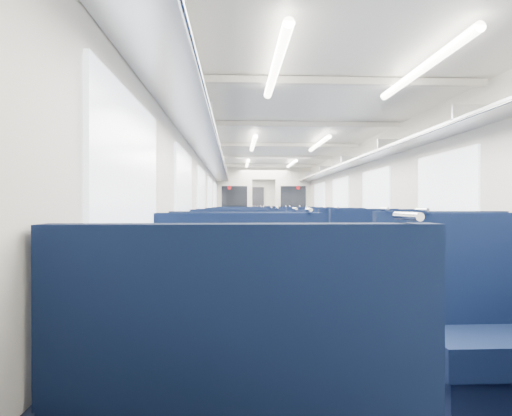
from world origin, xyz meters
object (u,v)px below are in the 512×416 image
(seat_15, at_px, (312,244))
(seat_23, at_px, (283,229))
(seat_8, at_px, (237,267))
(seat_17, at_px, (304,240))
(seat_10, at_px, (237,256))
(seat_13, at_px, (323,250))
(end_door, at_px, (255,210))
(seat_4, at_px, (238,307))
(seat_14, at_px, (236,245))
(seat_11, at_px, (336,256))
(seat_12, at_px, (236,250))
(seat_6, at_px, (237,282))
(seat_26, at_px, (236,226))
(seat_19, at_px, (296,236))
(seat_25, at_px, (280,228))
(seat_16, at_px, (236,240))
(seat_24, at_px, (236,228))
(seat_3, at_px, (505,344))
(seat_2, at_px, (239,344))
(seat_21, at_px, (287,232))
(seat_7, at_px, (379,278))
(seat_9, at_px, (355,266))
(bulkhead, at_px, (264,205))
(seat_22, at_px, (236,230))
(seat_20, at_px, (236,232))
(seat_5, at_px, (431,306))
(seat_27, at_px, (278,226))
(seat_18, at_px, (236,237))

(seat_15, bearing_deg, seat_23, 90.00)
(seat_8, xyz_separation_m, seat_17, (1.66, 4.51, 0.00))
(seat_10, distance_m, seat_13, 1.92)
(seat_17, bearing_deg, end_door, 95.83)
(seat_4, height_order, seat_14, same)
(seat_11, relative_size, seat_12, 1.00)
(seat_6, distance_m, seat_26, 12.48)
(end_door, xyz_separation_m, seat_12, (-0.83, -10.36, -0.62))
(seat_14, bearing_deg, seat_17, 34.43)
(seat_19, distance_m, seat_25, 4.26)
(seat_4, height_order, seat_16, same)
(seat_24, bearing_deg, seat_15, -76.24)
(seat_3, relative_size, seat_17, 1.00)
(seat_2, height_order, seat_13, same)
(seat_23, distance_m, seat_26, 2.78)
(seat_13, xyz_separation_m, seat_21, (0.00, 5.66, 0.00))
(seat_8, xyz_separation_m, seat_25, (1.66, 10.13, 0.00))
(seat_11, height_order, seat_24, same)
(seat_7, xyz_separation_m, seat_19, (0.00, 6.88, 0.00))
(end_door, relative_size, seat_9, 1.64)
(seat_7, relative_size, seat_24, 1.00)
(seat_26, bearing_deg, bulkhead, -79.37)
(end_door, distance_m, seat_11, 11.54)
(seat_3, distance_m, seat_25, 13.53)
(seat_13, bearing_deg, seat_16, 124.09)
(seat_15, xyz_separation_m, seat_19, (0.00, 2.46, 0.00))
(seat_12, bearing_deg, seat_8, -90.00)
(seat_8, distance_m, seat_22, 9.04)
(seat_11, relative_size, seat_21, 1.00)
(seat_9, bearing_deg, seat_6, -145.18)
(seat_13, bearing_deg, seat_17, 90.00)
(seat_3, xyz_separation_m, seat_6, (-1.66, 2.25, 0.00))
(seat_17, relative_size, seat_25, 1.00)
(seat_14, xyz_separation_m, seat_24, (0.00, 6.82, 0.00))
(seat_3, xyz_separation_m, seat_10, (-1.66, 4.70, 0.00))
(seat_13, xyz_separation_m, seat_19, (0.00, 3.62, 0.00))
(seat_16, distance_m, seat_20, 3.04)
(seat_13, xyz_separation_m, seat_17, (0.00, 2.26, 0.00))
(seat_8, distance_m, seat_21, 8.09)
(seat_19, height_order, seat_23, same)
(seat_5, distance_m, seat_9, 2.38)
(seat_27, bearing_deg, seat_3, -90.00)
(end_door, height_order, seat_25, end_door)
(seat_5, bearing_deg, seat_10, 114.29)
(bulkhead, distance_m, seat_13, 4.80)
(seat_6, bearing_deg, seat_9, 34.82)
(seat_18, relative_size, seat_26, 1.00)
(seat_19, bearing_deg, seat_2, -100.22)
(seat_18, height_order, seat_22, same)
(seat_21, relative_size, seat_27, 1.00)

